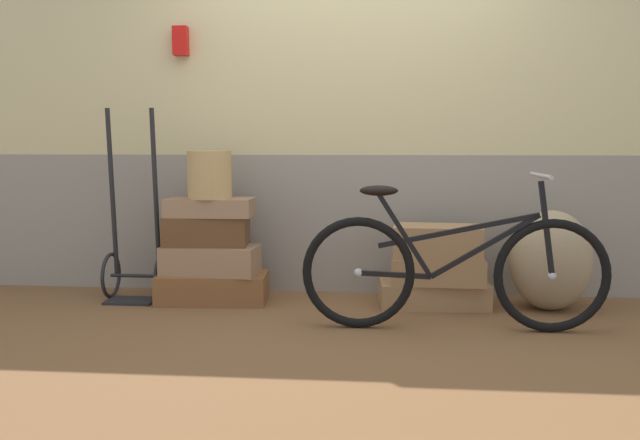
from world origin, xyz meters
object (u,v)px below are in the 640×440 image
Objects in this scene: suitcase_6 at (438,242)px; burlap_sack at (551,260)px; suitcase_0 at (213,288)px; suitcase_5 at (438,270)px; suitcase_2 at (206,231)px; suitcase_4 at (433,293)px; suitcase_1 at (211,260)px; luggage_trolley at (135,257)px; bicycle at (453,270)px; wicker_basket at (210,175)px; suitcase_3 at (210,207)px.

burlap_sack is at bearing 4.37° from suitcase_6.
suitcase_5 is (1.50, -0.03, 0.15)m from suitcase_0.
suitcase_6 is (1.50, -0.01, 0.34)m from suitcase_0.
suitcase_2 is at bearing 155.89° from suitcase_0.
suitcase_0 is 1.04× the size of suitcase_4.
suitcase_1 is at bearing -45.11° from suitcase_2.
suitcase_6 is at bearing -4.07° from suitcase_0.
suitcase_1 is 1.51m from suitcase_5.
suitcase_4 is 0.17m from suitcase_5.
suitcase_0 is 0.58m from luggage_trolley.
suitcase_2 reaches higher than suitcase_5.
bicycle is at bearing -15.65° from suitcase_1.
suitcase_6 is at bearing -66.25° from suitcase_4.
luggage_trolley is (-2.05, 0.06, 0.04)m from suitcase_5.
bicycle is (1.55, -0.54, -0.51)m from wicker_basket.
luggage_trolley is 2.17m from bicycle.
suitcase_4 is (1.49, 0.04, -0.21)m from suitcase_1.
suitcase_4 is at bearing 0.99° from wicker_basket.
bicycle is at bearing -81.01° from suitcase_6.
suitcase_3 is 1.02× the size of suitcase_6.
burlap_sack is at bearing -2.07° from suitcase_3.
suitcase_4 is 1.18× the size of suitcase_5.
suitcase_5 is at bearing -2.84° from suitcase_3.
suitcase_2 is at bearing -2.21° from luggage_trolley.
suitcase_6 is at bearing -179.96° from burlap_sack.
suitcase_2 is 0.32× the size of bicycle.
luggage_trolley is at bearing -177.05° from suitcase_6.
suitcase_5 is 2.05m from luggage_trolley.
suitcase_3 is at bearing 109.96° from wicker_basket.
suitcase_1 is 0.54m from luggage_trolley.
suitcase_2 is 0.96× the size of suitcase_3.
suitcase_4 is at bearing 4.77° from suitcase_1.
suitcase_1 is at bearing -175.73° from suitcase_6.
luggage_trolley is at bearing -179.41° from suitcase_5.
suitcase_0 is 0.39m from suitcase_2.
burlap_sack is (2.77, -0.05, 0.03)m from luggage_trolley.
suitcase_0 is 1.51m from suitcase_5.
suitcase_5 is (1.54, -0.04, -0.23)m from suitcase_2.
suitcase_3 reaches higher than burlap_sack.
suitcase_0 is 1.15× the size of suitcase_1.
wicker_basket is at bearing 177.28° from suitcase_4.
bicycle is at bearing -15.56° from luggage_trolley.
wicker_basket reaches higher than suitcase_2.
luggage_trolley reaches higher than suitcase_6.
suitcase_3 reaches higher than suitcase_4.
suitcase_2 reaches higher than suitcase_6.
suitcase_3 is 1.53m from suitcase_6.
suitcase_1 is 2.00× the size of wicker_basket.
luggage_trolley is at bearing 164.44° from bicycle.
suitcase_0 is at bearing 177.19° from suitcase_4.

